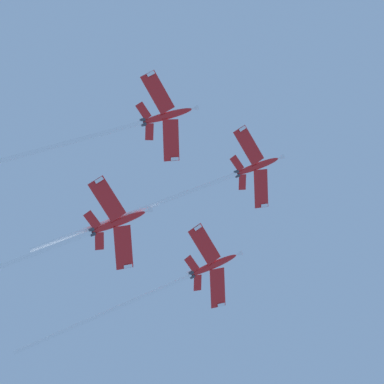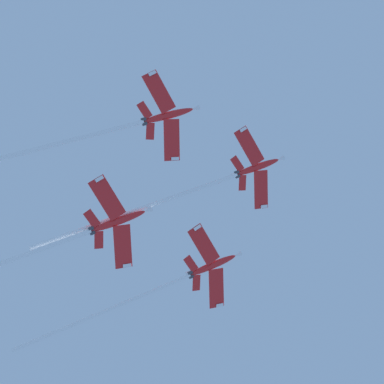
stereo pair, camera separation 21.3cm
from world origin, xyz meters
The scene contains 4 objects.
jet_lead centered at (-10.18, -2.74, 110.75)m, with size 55.47×19.86×26.41m.
jet_left_wing centered at (-2.27, -22.00, 105.73)m, with size 47.56×19.88×22.79m.
jet_right_wing centered at (5.88, 12.19, 104.88)m, with size 47.83×19.94×22.95m.
jet_slot centered at (18.53, -8.28, 95.85)m, with size 49.48×19.86×23.98m.
Camera 2 is at (-8.91, 12.63, 1.90)m, focal length 46.11 mm.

